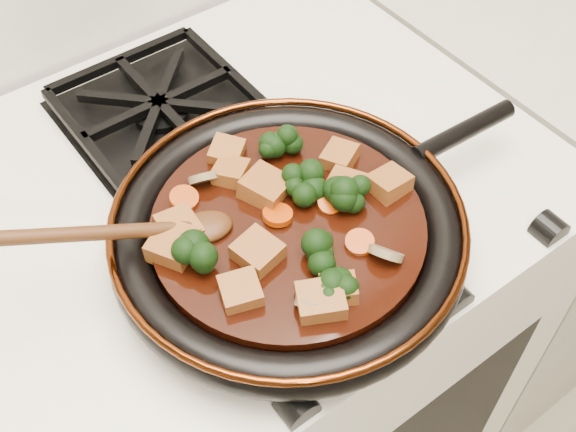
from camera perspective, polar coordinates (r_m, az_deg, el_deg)
stove at (r=1.23m, az=-3.74°, el=-11.52°), size 0.76×0.60×0.90m
burner_grate_front at (r=0.77m, az=0.37°, el=-2.82°), size 0.23×0.23×0.03m
burner_grate_back at (r=0.94m, az=-10.08°, el=8.36°), size 0.23×0.23×0.03m
skillet at (r=0.75m, az=0.12°, el=-1.20°), size 0.50×0.37×0.05m
braising_sauce at (r=0.74m, az=0.00°, el=-1.02°), size 0.28×0.28×0.02m
tofu_cube_0 at (r=0.76m, az=4.56°, el=2.26°), size 0.05×0.05×0.02m
tofu_cube_1 at (r=0.79m, az=4.09°, el=4.66°), size 0.05×0.05×0.02m
tofu_cube_2 at (r=0.67m, az=2.61°, el=-6.78°), size 0.06×0.05×0.03m
tofu_cube_3 at (r=0.80m, az=-4.86°, el=5.04°), size 0.05×0.05×0.03m
tofu_cube_4 at (r=0.72m, az=-9.05°, el=-2.30°), size 0.06×0.06×0.03m
tofu_cube_5 at (r=0.73m, az=-8.63°, el=-1.00°), size 0.04×0.04×0.03m
tofu_cube_6 at (r=0.76m, az=-1.80°, el=2.25°), size 0.06×0.06×0.03m
tofu_cube_7 at (r=0.68m, az=-3.77°, el=-5.98°), size 0.05×0.05×0.02m
tofu_cube_8 at (r=0.70m, az=-2.41°, el=-2.91°), size 0.05×0.05×0.02m
tofu_cube_9 at (r=0.77m, az=8.00°, el=2.55°), size 0.04×0.04×0.03m
tofu_cube_10 at (r=0.77m, az=-4.53°, el=3.46°), size 0.05×0.05×0.02m
tofu_cube_11 at (r=0.68m, az=4.02°, el=-5.82°), size 0.04×0.04×0.02m
broccoli_floret_0 at (r=0.70m, az=2.49°, el=-3.44°), size 0.08×0.07×0.06m
broccoli_floret_1 at (r=0.75m, az=4.75°, el=1.61°), size 0.09×0.09×0.06m
broccoli_floret_2 at (r=0.79m, az=-0.92°, el=5.71°), size 0.08×0.08×0.07m
broccoli_floret_3 at (r=0.70m, az=-7.23°, el=-3.25°), size 0.09×0.09×0.07m
broccoli_floret_4 at (r=0.68m, az=3.59°, el=-6.19°), size 0.07×0.07×0.06m
broccoli_floret_5 at (r=0.76m, az=1.28°, el=2.31°), size 0.08×0.09×0.06m
carrot_coin_0 at (r=0.72m, az=5.68°, el=-2.09°), size 0.03×0.03×0.01m
carrot_coin_1 at (r=0.76m, az=-8.21°, el=1.38°), size 0.03×0.03×0.01m
carrot_coin_2 at (r=0.74m, az=-0.82°, el=0.08°), size 0.03×0.03×0.01m
carrot_coin_3 at (r=0.68m, az=2.53°, el=-6.31°), size 0.03×0.03×0.01m
carrot_coin_4 at (r=0.75m, az=3.31°, el=1.01°), size 0.03×0.03×0.02m
mushroom_slice_0 at (r=0.67m, az=1.88°, el=-7.02°), size 0.04×0.04×0.03m
mushroom_slice_1 at (r=0.71m, az=7.74°, el=-2.93°), size 0.04×0.05×0.03m
mushroom_slice_2 at (r=0.77m, az=-6.65°, el=3.00°), size 0.04×0.04×0.03m
wooden_spoon at (r=0.71m, az=-11.30°, el=-1.12°), size 0.14×0.07×0.22m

